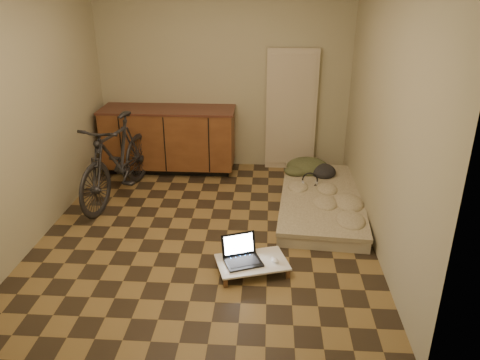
# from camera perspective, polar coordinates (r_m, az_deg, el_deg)

# --- Properties ---
(room_shell) EXTENTS (3.50, 4.00, 2.60)m
(room_shell) POSITION_cam_1_polar(r_m,az_deg,el_deg) (4.70, -4.36, 7.92)
(room_shell) COLOR olive
(room_shell) RESTS_ON ground
(cabinets) EXTENTS (1.84, 0.62, 0.91)m
(cabinets) POSITION_cam_1_polar(r_m,az_deg,el_deg) (6.67, -8.61, 4.94)
(cabinets) COLOR black
(cabinets) RESTS_ON ground
(appliance_panel) EXTENTS (0.70, 0.10, 1.70)m
(appliance_panel) POSITION_cam_1_polar(r_m,az_deg,el_deg) (6.65, 6.25, 8.45)
(appliance_panel) COLOR beige
(appliance_panel) RESTS_ON ground
(bicycle) EXTENTS (0.86, 1.83, 1.14)m
(bicycle) POSITION_cam_1_polar(r_m,az_deg,el_deg) (5.89, -14.81, 2.96)
(bicycle) COLOR black
(bicycle) RESTS_ON ground
(futon) EXTENTS (1.12, 2.08, 0.17)m
(futon) POSITION_cam_1_polar(r_m,az_deg,el_deg) (5.71, 9.93, -2.53)
(futon) COLOR #B4A990
(futon) RESTS_ON ground
(clothing_pile) EXTENTS (0.63, 0.54, 0.24)m
(clothing_pile) POSITION_cam_1_polar(r_m,az_deg,el_deg) (6.29, 8.70, 2.08)
(clothing_pile) COLOR #3C4327
(clothing_pile) RESTS_ON futon
(headphones) EXTENTS (0.22, 0.21, 0.15)m
(headphones) POSITION_cam_1_polar(r_m,az_deg,el_deg) (5.87, 8.53, 0.04)
(headphones) COLOR black
(headphones) RESTS_ON futon
(lap_desk) EXTENTS (0.74, 0.59, 0.11)m
(lap_desk) POSITION_cam_1_polar(r_m,az_deg,el_deg) (4.45, 1.48, -10.03)
(lap_desk) COLOR brown
(lap_desk) RESTS_ON ground
(laptop) EXTENTS (0.42, 0.40, 0.23)m
(laptop) POSITION_cam_1_polar(r_m,az_deg,el_deg) (4.44, 0.19, -9.20)
(laptop) COLOR black
(laptop) RESTS_ON lap_desk
(mouse) EXTENTS (0.10, 0.11, 0.03)m
(mouse) POSITION_cam_1_polar(r_m,az_deg,el_deg) (4.44, 4.27, -9.72)
(mouse) COLOR white
(mouse) RESTS_ON lap_desk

